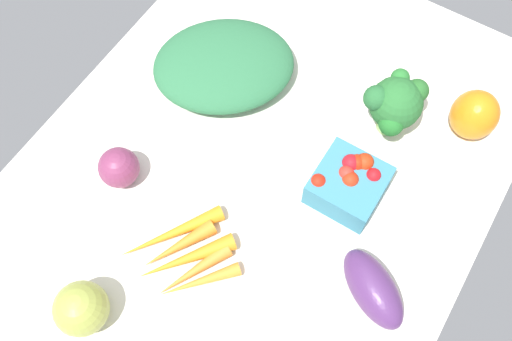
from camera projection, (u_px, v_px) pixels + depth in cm
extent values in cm
cube|color=silver|center=(256.00, 178.00, 100.48)|extent=(104.00, 76.00, 2.00)
cube|color=teal|center=(348.00, 185.00, 95.58)|extent=(11.20, 11.20, 5.78)
sphere|color=red|center=(318.00, 182.00, 93.32)|extent=(2.69, 2.69, 2.69)
sphere|color=red|center=(357.00, 163.00, 94.50)|extent=(2.94, 2.94, 2.94)
sphere|color=red|center=(350.00, 180.00, 93.30)|extent=(2.89, 2.89, 2.89)
sphere|color=red|center=(346.00, 173.00, 93.75)|extent=(2.67, 2.67, 2.67)
sphere|color=red|center=(374.00, 175.00, 93.44)|extent=(2.47, 2.47, 2.47)
sphere|color=red|center=(364.00, 162.00, 94.58)|extent=(3.15, 3.15, 3.15)
sphere|color=red|center=(351.00, 163.00, 94.40)|extent=(2.99, 2.99, 2.99)
sphere|color=#9DA746|center=(81.00, 308.00, 85.34)|extent=(8.32, 8.32, 8.32)
sphere|color=#7F3358|center=(119.00, 168.00, 96.38)|extent=(6.95, 6.95, 6.95)
ellipsoid|color=orange|center=(474.00, 115.00, 99.43)|extent=(11.15, 11.15, 9.54)
cone|color=orange|center=(172.00, 234.00, 93.50)|extent=(16.34, 11.98, 2.64)
cone|color=orange|center=(179.00, 246.00, 92.55)|extent=(12.65, 8.05, 2.70)
cone|color=orange|center=(187.00, 259.00, 91.52)|extent=(14.68, 11.88, 2.87)
cone|color=orange|center=(194.00, 271.00, 90.82)|extent=(12.95, 7.52, 2.47)
cone|color=orange|center=(200.00, 282.00, 90.22)|extent=(11.57, 10.06, 2.24)
ellipsoid|color=#532E65|center=(373.00, 289.00, 87.57)|extent=(12.46, 14.89, 6.49)
ellipsoid|color=#2D6E43|center=(224.00, 65.00, 105.68)|extent=(32.73, 33.38, 6.87)
cylinder|color=#A8CF77|center=(389.00, 121.00, 101.87)|extent=(3.73, 3.73, 4.45)
sphere|color=#296B30|center=(396.00, 103.00, 96.80)|extent=(9.13, 9.13, 9.13)
sphere|color=#276532|center=(376.00, 98.00, 95.15)|extent=(4.37, 4.37, 4.37)
sphere|color=#276428|center=(417.00, 91.00, 96.09)|extent=(4.06, 4.06, 4.06)
sphere|color=#29732F|center=(400.00, 78.00, 96.39)|extent=(3.23, 3.23, 3.23)
sphere|color=#236F29|center=(391.00, 124.00, 95.96)|extent=(4.26, 4.26, 4.26)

